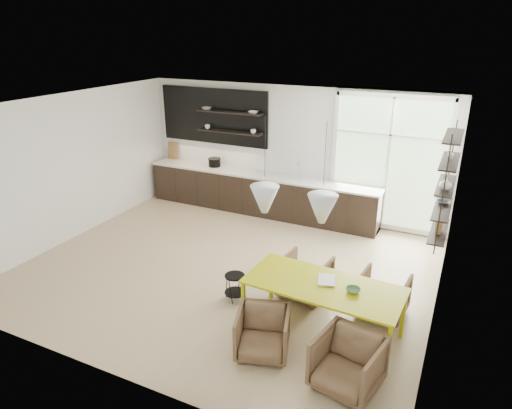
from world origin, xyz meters
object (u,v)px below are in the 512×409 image
wire_stool (235,284)px  armchair_front_right (348,363)px  armchair_back_left (305,277)px  dining_table (323,288)px  armchair_back_right (383,295)px  armchair_front_left (263,333)px

wire_stool → armchair_front_right: bearing=-27.7°
armchair_front_right → wire_stool: 2.38m
armchair_back_left → wire_stool: armchair_back_left is taller
dining_table → armchair_back_right: size_ratio=3.09×
dining_table → armchair_front_left: dining_table is taller
armchair_back_left → armchair_front_right: size_ratio=0.98×
armchair_back_left → armchair_front_left: (-0.02, -1.56, -0.02)m
armchair_back_left → armchair_back_right: 1.22m
dining_table → armchair_front_right: dining_table is taller
armchair_front_left → wire_stool: size_ratio=1.62×
armchair_back_right → wire_stool: armchair_back_right is taller
armchair_back_right → armchair_front_left: 2.02m
dining_table → wire_stool: 1.59m
armchair_front_right → armchair_back_left: bearing=135.6°
armchair_front_left → armchair_front_right: (1.16, -0.12, 0.03)m
dining_table → armchair_back_left: bearing=127.2°
armchair_front_right → armchair_back_right: bearing=98.7°
armchair_back_right → dining_table: bearing=56.7°
armchair_front_left → armchair_front_right: size_ratio=0.93×
armchair_back_left → wire_stool: (-0.96, -0.58, -0.06)m
armchair_back_right → armchair_front_right: bearing=93.2°
armchair_back_right → wire_stool: bearing=21.4°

